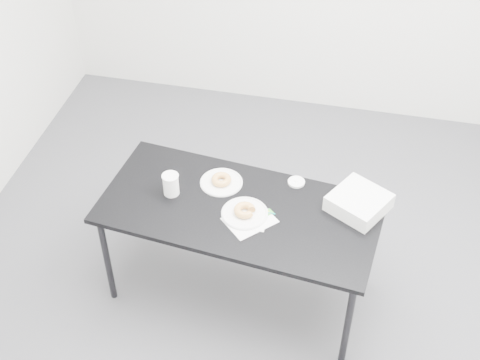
% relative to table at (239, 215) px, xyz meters
% --- Properties ---
extents(floor, '(4.00, 4.00, 0.00)m').
position_rel_table_xyz_m(floor, '(0.12, 0.07, -0.65)').
color(floor, '#48484D').
rests_on(floor, ground).
extents(table, '(1.62, 0.89, 0.70)m').
position_rel_table_xyz_m(table, '(0.00, 0.00, 0.00)').
color(table, black).
rests_on(table, floor).
extents(scorecard, '(0.32, 0.32, 0.00)m').
position_rel_table_xyz_m(scorecard, '(0.08, -0.08, 0.05)').
color(scorecard, white).
rests_on(scorecard, table).
extents(logo_patch, '(0.06, 0.06, 0.00)m').
position_rel_table_xyz_m(logo_patch, '(0.17, 0.00, 0.06)').
color(logo_patch, green).
rests_on(logo_patch, scorecard).
extents(pen, '(0.12, 0.01, 0.01)m').
position_rel_table_xyz_m(pen, '(0.14, -0.01, 0.06)').
color(pen, '#0B7F73').
rests_on(pen, scorecard).
extents(napkin, '(0.18, 0.18, 0.00)m').
position_rel_table_xyz_m(napkin, '(0.08, -0.06, 0.06)').
color(napkin, white).
rests_on(napkin, table).
extents(plate_near, '(0.26, 0.26, 0.01)m').
position_rel_table_xyz_m(plate_near, '(0.04, -0.04, 0.06)').
color(plate_near, white).
rests_on(plate_near, napkin).
extents(donut_near, '(0.13, 0.13, 0.04)m').
position_rel_table_xyz_m(donut_near, '(0.04, -0.04, 0.08)').
color(donut_near, '#C2863D').
rests_on(donut_near, plate_near).
extents(plate_far, '(0.25, 0.25, 0.01)m').
position_rel_table_xyz_m(plate_far, '(-0.15, 0.18, 0.06)').
color(plate_far, white).
rests_on(plate_far, table).
extents(donut_far, '(0.14, 0.14, 0.04)m').
position_rel_table_xyz_m(donut_far, '(-0.15, 0.18, 0.08)').
color(donut_far, '#C2863D').
rests_on(donut_far, plate_far).
extents(coffee_cup, '(0.09, 0.09, 0.13)m').
position_rel_table_xyz_m(coffee_cup, '(-0.40, 0.04, 0.12)').
color(coffee_cup, white).
rests_on(coffee_cup, table).
extents(cup_lid, '(0.10, 0.10, 0.01)m').
position_rel_table_xyz_m(cup_lid, '(0.28, 0.27, 0.06)').
color(cup_lid, white).
rests_on(cup_lid, table).
extents(bakery_box, '(0.38, 0.38, 0.09)m').
position_rel_table_xyz_m(bakery_box, '(0.64, 0.14, 0.10)').
color(bakery_box, white).
rests_on(bakery_box, table).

